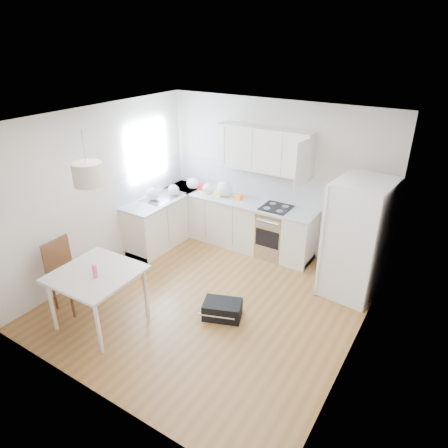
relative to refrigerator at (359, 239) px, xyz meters
name	(u,v)px	position (x,y,z in m)	size (l,w,h in m)	color
floor	(210,301)	(-1.73, -1.42, -0.91)	(4.20, 4.20, 0.00)	brown
ceiling	(206,120)	(-1.73, -1.42, 1.79)	(4.20, 4.20, 0.00)	white
wall_back	(274,178)	(-1.73, 0.68, 0.44)	(4.20, 4.20, 0.00)	white
wall_left	(101,191)	(-3.83, -1.42, 0.44)	(4.20, 4.20, 0.00)	white
wall_right	(363,262)	(0.37, -1.42, 0.44)	(4.20, 4.20, 0.00)	white
window_glassblock	(147,151)	(-3.81, -0.27, 0.84)	(0.02, 1.00, 1.00)	#BFE0F9
cabinets_back	(236,222)	(-2.33, 0.38, -0.47)	(3.00, 0.60, 0.88)	silver
cabinets_left	(166,220)	(-3.53, -0.22, -0.47)	(0.60, 1.80, 0.88)	silver
counter_back	(236,200)	(-2.33, 0.38, -0.01)	(3.02, 0.64, 0.04)	#A2A4A7
counter_left	(165,197)	(-3.53, -0.22, -0.01)	(0.64, 1.82, 0.04)	#A2A4A7
backsplash_back	(245,179)	(-2.33, 0.67, 0.30)	(3.00, 0.01, 0.58)	white
backsplash_left	(151,179)	(-3.82, -0.22, 0.30)	(0.01, 1.80, 0.58)	white
upper_cabinets	(264,149)	(-1.88, 0.52, 0.97)	(1.70, 0.32, 0.75)	silver
range_oven	(275,233)	(-1.53, 0.38, -0.47)	(0.50, 0.61, 0.88)	silver
sink	(163,197)	(-3.53, -0.27, 0.01)	(0.50, 0.80, 0.16)	silver
refrigerator	(359,239)	(0.00, 0.00, 0.00)	(0.87, 0.91, 1.82)	white
dining_table	(97,278)	(-2.72, -2.62, -0.18)	(1.06, 1.06, 0.82)	beige
dining_chair	(71,276)	(-3.34, -2.58, -0.39)	(0.44, 0.44, 1.05)	#4B2516
drink_bottle	(95,270)	(-2.63, -2.69, 0.02)	(0.06, 0.06, 0.21)	#E23E7A
gym_bag	(222,310)	(-1.36, -1.63, -0.79)	(0.53, 0.35, 0.25)	black
pendant_lamp	(88,174)	(-2.62, -2.58, 1.27)	(0.35, 0.35, 0.27)	beige
grocery_bag_a	(193,183)	(-3.31, 0.38, 0.12)	(0.25, 0.21, 0.23)	white
grocery_bag_b	(208,188)	(-2.91, 0.33, 0.11)	(0.23, 0.19, 0.20)	white
grocery_bag_c	(224,189)	(-2.58, 0.37, 0.15)	(0.31, 0.27, 0.28)	white
grocery_bag_d	(174,190)	(-3.42, -0.07, 0.11)	(0.22, 0.19, 0.20)	white
grocery_bag_e	(153,194)	(-3.60, -0.46, 0.12)	(0.25, 0.22, 0.23)	white
snack_orange	(239,197)	(-2.28, 0.37, 0.06)	(0.14, 0.09, 0.10)	orange
snack_yellow	(218,194)	(-2.69, 0.32, 0.06)	(0.14, 0.09, 0.10)	yellow
snack_red	(201,187)	(-3.15, 0.44, 0.07)	(0.16, 0.10, 0.11)	red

